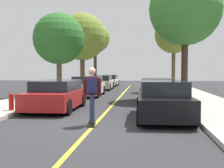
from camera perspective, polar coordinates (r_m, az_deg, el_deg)
The scene contains 16 objects.
ground at distance 8.84m, azimuth -3.85°, elevation -8.57°, with size 80.00×80.00×0.00m, color #2D2D30.
center_line at distance 12.74m, azimuth -0.60°, elevation -5.06°, with size 0.12×39.20×0.01m, color gold.
parked_car_left_nearest at distance 12.52m, azimuth -11.25°, elevation -2.24°, with size 2.00×4.17×1.30m.
parked_car_left_near at distance 19.21m, azimuth -4.94°, elevation -0.45°, with size 2.00×4.34×1.34m.
parked_car_left_far at distance 25.54m, azimuth -2.08°, elevation 0.29°, with size 1.93×4.17×1.31m.
parked_car_left_farthest at distance 31.44m, azimuth -0.45°, elevation 0.73°, with size 1.84×4.11×1.28m.
parked_car_right_nearest at distance 10.22m, azimuth 10.34°, elevation -3.22°, with size 1.93×4.22×1.37m.
parked_car_right_near at distance 15.82m, azimuth 8.98°, elevation -1.24°, with size 1.90×4.31×1.31m.
street_tree_left_nearest at distance 18.71m, azimuth -10.80°, elevation 9.02°, with size 3.34×3.34×5.35m.
street_tree_left_near at distance 25.52m, azimuth -6.09°, elevation 9.52°, with size 4.25×4.25×6.76m.
street_tree_left_far at distance 32.07m, azimuth -3.47°, elevation 9.29°, with size 3.34×3.34×6.97m.
street_tree_right_nearest at distance 17.40m, azimuth 14.72°, elevation 14.48°, with size 4.22×4.22×7.29m.
street_tree_right_near at distance 23.40m, azimuth 12.49°, elevation 9.79°, with size 3.06×3.06×6.05m.
fire_hydrant at distance 11.98m, azimuth -19.89°, elevation -3.40°, with size 0.20×0.20×0.70m.
skateboard at distance 8.94m, azimuth -4.07°, elevation -7.88°, with size 0.35×0.86×0.10m.
skateboarder at distance 8.77m, azimuth -4.10°, elevation -1.48°, with size 0.59×0.71×1.73m.
Camera 1 is at (1.56, -8.53, 1.73)m, focal length 44.78 mm.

